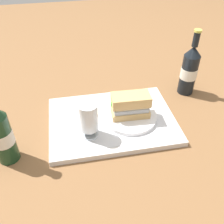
# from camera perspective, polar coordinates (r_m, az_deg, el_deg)

# --- Properties ---
(ground_plane) EXTENTS (3.00, 3.00, 0.00)m
(ground_plane) POSITION_cam_1_polar(r_m,az_deg,el_deg) (0.92, 0.00, -2.41)
(ground_plane) COLOR brown
(tray) EXTENTS (0.44, 0.32, 0.02)m
(tray) POSITION_cam_1_polar(r_m,az_deg,el_deg) (0.91, 0.00, -1.95)
(tray) COLOR silver
(tray) RESTS_ON ground_plane
(placemat) EXTENTS (0.38, 0.27, 0.00)m
(placemat) POSITION_cam_1_polar(r_m,az_deg,el_deg) (0.90, 0.00, -1.44)
(placemat) COLOR silver
(placemat) RESTS_ON tray
(plate) EXTENTS (0.19, 0.19, 0.01)m
(plate) POSITION_cam_1_polar(r_m,az_deg,el_deg) (0.90, 4.03, -0.96)
(plate) COLOR white
(plate) RESTS_ON placemat
(sandwich) EXTENTS (0.13, 0.07, 0.08)m
(sandwich) POSITION_cam_1_polar(r_m,az_deg,el_deg) (0.87, 3.96, 1.53)
(sandwich) COLOR tan
(sandwich) RESTS_ON plate
(beer_glass) EXTENTS (0.06, 0.06, 0.12)m
(beer_glass) POSITION_cam_1_polar(r_m,az_deg,el_deg) (0.80, -5.24, -1.65)
(beer_glass) COLOR silver
(beer_glass) RESTS_ON placemat
(napkin_folded) EXTENTS (0.09, 0.07, 0.01)m
(napkin_folded) POSITION_cam_1_polar(r_m,az_deg,el_deg) (0.93, -4.62, 0.34)
(napkin_folded) COLOR white
(napkin_folded) RESTS_ON placemat
(beer_bottle) EXTENTS (0.07, 0.07, 0.27)m
(beer_bottle) POSITION_cam_1_polar(r_m,az_deg,el_deg) (0.79, -23.70, -4.46)
(beer_bottle) COLOR #19381E
(beer_bottle) RESTS_ON ground_plane
(second_bottle) EXTENTS (0.07, 0.07, 0.27)m
(second_bottle) POSITION_cam_1_polar(r_m,az_deg,el_deg) (1.06, 16.97, 9.06)
(second_bottle) COLOR black
(second_bottle) RESTS_ON ground_plane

